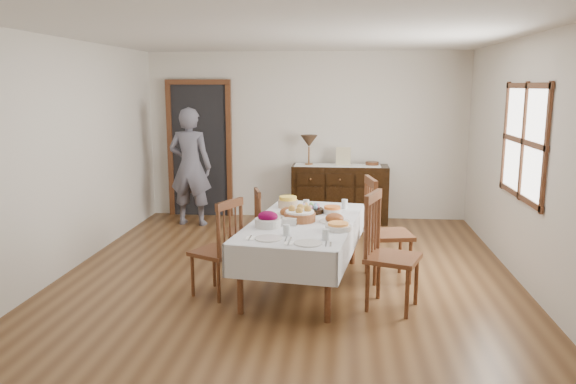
# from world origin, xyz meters

# --- Properties ---
(ground) EXTENTS (6.00, 6.00, 0.00)m
(ground) POSITION_xyz_m (0.00, 0.00, 0.00)
(ground) COLOR brown
(room_shell) EXTENTS (5.02, 6.02, 2.65)m
(room_shell) POSITION_xyz_m (-0.15, 0.42, 1.64)
(room_shell) COLOR silver
(room_shell) RESTS_ON ground
(dining_table) EXTENTS (1.32, 2.16, 0.70)m
(dining_table) POSITION_xyz_m (0.19, -0.19, 0.61)
(dining_table) COLOR silver
(dining_table) RESTS_ON ground
(chair_left_near) EXTENTS (0.56, 0.56, 0.99)m
(chair_left_near) POSITION_xyz_m (-0.62, -0.55, 0.50)
(chair_left_near) COLOR #562E19
(chair_left_near) RESTS_ON ground
(chair_left_far) EXTENTS (0.46, 0.46, 0.90)m
(chair_left_far) POSITION_xyz_m (-0.51, 0.45, 0.45)
(chair_left_far) COLOR #562E19
(chair_left_far) RESTS_ON ground
(chair_right_near) EXTENTS (0.59, 0.59, 1.10)m
(chair_right_near) POSITION_xyz_m (1.01, -0.69, 0.56)
(chair_right_near) COLOR #562E19
(chair_right_near) RESTS_ON ground
(chair_right_far) EXTENTS (0.54, 0.54, 1.12)m
(chair_right_far) POSITION_xyz_m (1.03, 0.11, 0.57)
(chair_right_far) COLOR #562E19
(chair_right_far) RESTS_ON ground
(sideboard) EXTENTS (1.46, 0.53, 0.88)m
(sideboard) POSITION_xyz_m (0.55, 2.72, 0.44)
(sideboard) COLOR black
(sideboard) RESTS_ON ground
(person) EXTENTS (0.62, 0.43, 1.89)m
(person) POSITION_xyz_m (-1.69, 2.31, 0.94)
(person) COLOR slate
(person) RESTS_ON ground
(bread_basket) EXTENTS (0.33, 0.33, 0.17)m
(bread_basket) POSITION_xyz_m (0.15, -0.19, 0.76)
(bread_basket) COLOR brown
(bread_basket) RESTS_ON dining_table
(egg_basket) EXTENTS (0.28, 0.28, 0.11)m
(egg_basket) POSITION_xyz_m (0.24, 0.20, 0.74)
(egg_basket) COLOR black
(egg_basket) RESTS_ON dining_table
(ham_platter_a) EXTENTS (0.30, 0.30, 0.11)m
(ham_platter_a) POSITION_xyz_m (0.01, 0.04, 0.73)
(ham_platter_a) COLOR silver
(ham_platter_a) RESTS_ON dining_table
(ham_platter_b) EXTENTS (0.31, 0.31, 0.11)m
(ham_platter_b) POSITION_xyz_m (0.51, -0.19, 0.73)
(ham_platter_b) COLOR silver
(ham_platter_b) RESTS_ON dining_table
(beet_bowl) EXTENTS (0.26, 0.26, 0.16)m
(beet_bowl) POSITION_xyz_m (-0.15, -0.46, 0.77)
(beet_bowl) COLOR silver
(beet_bowl) RESTS_ON dining_table
(carrot_bowl) EXTENTS (0.20, 0.20, 0.08)m
(carrot_bowl) POSITION_xyz_m (0.48, 0.19, 0.74)
(carrot_bowl) COLOR silver
(carrot_bowl) RESTS_ON dining_table
(pineapple_bowl) EXTENTS (0.23, 0.23, 0.13)m
(pineapple_bowl) POSITION_xyz_m (-0.04, 0.46, 0.76)
(pineapple_bowl) COLOR tan
(pineapple_bowl) RESTS_ON dining_table
(casserole_dish) EXTENTS (0.26, 0.26, 0.07)m
(casserole_dish) POSITION_xyz_m (0.55, -0.52, 0.73)
(casserole_dish) COLOR silver
(casserole_dish) RESTS_ON dining_table
(butter_dish) EXTENTS (0.15, 0.11, 0.07)m
(butter_dish) POSITION_xyz_m (0.06, -0.37, 0.74)
(butter_dish) COLOR silver
(butter_dish) RESTS_ON dining_table
(setting_left) EXTENTS (0.44, 0.31, 0.10)m
(setting_left) POSITION_xyz_m (-0.04, -0.85, 0.72)
(setting_left) COLOR silver
(setting_left) RESTS_ON dining_table
(setting_right) EXTENTS (0.44, 0.31, 0.10)m
(setting_right) POSITION_xyz_m (0.33, -0.98, 0.72)
(setting_right) COLOR silver
(setting_right) RESTS_ON dining_table
(glass_far_a) EXTENTS (0.07, 0.07, 0.09)m
(glass_far_a) POSITION_xyz_m (0.17, 0.49, 0.75)
(glass_far_a) COLOR silver
(glass_far_a) RESTS_ON dining_table
(glass_far_b) EXTENTS (0.07, 0.07, 0.11)m
(glass_far_b) POSITION_xyz_m (0.61, 0.46, 0.75)
(glass_far_b) COLOR silver
(glass_far_b) RESTS_ON dining_table
(runner) EXTENTS (1.30, 0.35, 0.01)m
(runner) POSITION_xyz_m (0.50, 2.69, 0.88)
(runner) COLOR white
(runner) RESTS_ON sideboard
(table_lamp) EXTENTS (0.26, 0.26, 0.46)m
(table_lamp) POSITION_xyz_m (0.07, 2.70, 1.23)
(table_lamp) COLOR brown
(table_lamp) RESTS_ON sideboard
(picture_frame) EXTENTS (0.22, 0.08, 0.28)m
(picture_frame) POSITION_xyz_m (0.59, 2.70, 1.02)
(picture_frame) COLOR #BBAE88
(picture_frame) RESTS_ON sideboard
(deco_bowl) EXTENTS (0.20, 0.20, 0.06)m
(deco_bowl) POSITION_xyz_m (1.03, 2.75, 0.91)
(deco_bowl) COLOR #562E19
(deco_bowl) RESTS_ON sideboard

